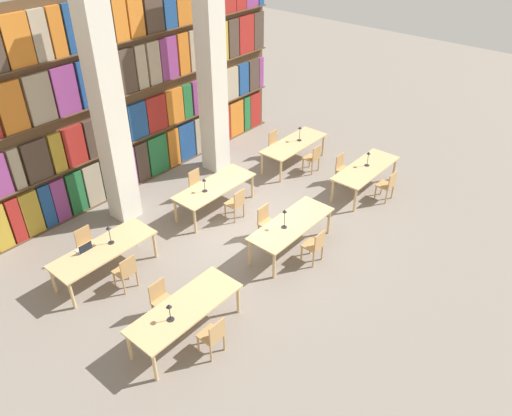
# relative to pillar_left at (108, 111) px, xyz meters

# --- Properties ---
(ground_plane) EXTENTS (40.00, 40.00, 0.00)m
(ground_plane) POSITION_rel_pillar_left_xyz_m (1.75, -3.00, -3.00)
(ground_plane) COLOR gray
(bookshelf_bank) EXTENTS (10.59, 0.35, 5.50)m
(bookshelf_bank) POSITION_rel_pillar_left_xyz_m (1.77, 1.09, -0.34)
(bookshelf_bank) COLOR brown
(bookshelf_bank) RESTS_ON ground_plane
(pillar_left) EXTENTS (0.62, 0.62, 6.00)m
(pillar_left) POSITION_rel_pillar_left_xyz_m (0.00, 0.00, 0.00)
(pillar_left) COLOR silver
(pillar_left) RESTS_ON ground_plane
(pillar_center) EXTENTS (0.62, 0.62, 6.00)m
(pillar_center) POSITION_rel_pillar_left_xyz_m (3.50, 0.00, 0.00)
(pillar_center) COLOR silver
(pillar_center) RESTS_ON ground_plane
(reading_table_0) EXTENTS (2.39, 0.89, 0.76)m
(reading_table_0) POSITION_rel_pillar_left_xyz_m (-1.83, -4.37, -2.31)
(reading_table_0) COLOR tan
(reading_table_0) RESTS_ON ground_plane
(chair_0) EXTENTS (0.42, 0.40, 0.89)m
(chair_0) POSITION_rel_pillar_left_xyz_m (-1.82, -5.10, -2.51)
(chair_0) COLOR tan
(chair_0) RESTS_ON ground_plane
(chair_1) EXTENTS (0.42, 0.40, 0.89)m
(chair_1) POSITION_rel_pillar_left_xyz_m (-1.82, -3.64, -2.51)
(chair_1) COLOR tan
(chair_1) RESTS_ON ground_plane
(desk_lamp_0) EXTENTS (0.14, 0.14, 0.40)m
(desk_lamp_0) POSITION_rel_pillar_left_xyz_m (-2.22, -4.41, -1.98)
(desk_lamp_0) COLOR #232328
(desk_lamp_0) RESTS_ON reading_table_0
(reading_table_1) EXTENTS (2.39, 0.89, 0.76)m
(reading_table_1) POSITION_rel_pillar_left_xyz_m (1.73, -4.26, -2.31)
(reading_table_1) COLOR tan
(reading_table_1) RESTS_ON ground_plane
(chair_2) EXTENTS (0.42, 0.40, 0.89)m
(chair_2) POSITION_rel_pillar_left_xyz_m (1.68, -4.99, -2.51)
(chair_2) COLOR tan
(chair_2) RESTS_ON ground_plane
(chair_3) EXTENTS (0.42, 0.40, 0.89)m
(chair_3) POSITION_rel_pillar_left_xyz_m (1.68, -3.53, -2.51)
(chair_3) COLOR tan
(chair_3) RESTS_ON ground_plane
(desk_lamp_1) EXTENTS (0.14, 0.14, 0.50)m
(desk_lamp_1) POSITION_rel_pillar_left_xyz_m (1.47, -4.24, -1.90)
(desk_lamp_1) COLOR #232328
(desk_lamp_1) RESTS_ON reading_table_1
(reading_table_2) EXTENTS (2.39, 0.89, 0.76)m
(reading_table_2) POSITION_rel_pillar_left_xyz_m (5.26, -4.25, -2.31)
(reading_table_2) COLOR tan
(reading_table_2) RESTS_ON ground_plane
(chair_4) EXTENTS (0.42, 0.40, 0.89)m
(chair_4) POSITION_rel_pillar_left_xyz_m (5.23, -4.98, -2.51)
(chair_4) COLOR tan
(chair_4) RESTS_ON ground_plane
(chair_5) EXTENTS (0.42, 0.40, 0.89)m
(chair_5) POSITION_rel_pillar_left_xyz_m (5.23, -3.52, -2.51)
(chair_5) COLOR tan
(chair_5) RESTS_ON ground_plane
(desk_lamp_2) EXTENTS (0.14, 0.14, 0.44)m
(desk_lamp_2) POSITION_rel_pillar_left_xyz_m (5.37, -4.21, -1.94)
(desk_lamp_2) COLOR #232328
(desk_lamp_2) RESTS_ON reading_table_2
(reading_table_3) EXTENTS (2.39, 0.89, 0.76)m
(reading_table_3) POSITION_rel_pillar_left_xyz_m (-1.76, -1.64, -2.31)
(reading_table_3) COLOR tan
(reading_table_3) RESTS_ON ground_plane
(chair_6) EXTENTS (0.42, 0.40, 0.89)m
(chair_6) POSITION_rel_pillar_left_xyz_m (-1.75, -2.37, -2.51)
(chair_6) COLOR tan
(chair_6) RESTS_ON ground_plane
(chair_7) EXTENTS (0.42, 0.40, 0.89)m
(chair_7) POSITION_rel_pillar_left_xyz_m (-1.75, -0.91, -2.51)
(chair_7) COLOR tan
(chair_7) RESTS_ON ground_plane
(desk_lamp_3) EXTENTS (0.14, 0.14, 0.46)m
(desk_lamp_3) POSITION_rel_pillar_left_xyz_m (-1.53, -1.62, -1.93)
(desk_lamp_3) COLOR #232328
(desk_lamp_3) RESTS_ON reading_table_3
(laptop) EXTENTS (0.32, 0.22, 0.21)m
(laptop) POSITION_rel_pillar_left_xyz_m (-2.08, -1.39, -2.20)
(laptop) COLOR silver
(laptop) RESTS_ON reading_table_3
(reading_table_4) EXTENTS (2.39, 0.89, 0.76)m
(reading_table_4) POSITION_rel_pillar_left_xyz_m (1.77, -1.66, -2.31)
(reading_table_4) COLOR tan
(reading_table_4) RESTS_ON ground_plane
(chair_8) EXTENTS (0.42, 0.40, 0.89)m
(chair_8) POSITION_rel_pillar_left_xyz_m (1.81, -2.39, -2.51)
(chair_8) COLOR tan
(chair_8) RESTS_ON ground_plane
(chair_9) EXTENTS (0.42, 0.40, 0.89)m
(chair_9) POSITION_rel_pillar_left_xyz_m (1.81, -0.93, -2.51)
(chair_9) COLOR tan
(chair_9) RESTS_ON ground_plane
(desk_lamp_4) EXTENTS (0.14, 0.14, 0.39)m
(desk_lamp_4) POSITION_rel_pillar_left_xyz_m (1.40, -1.67, -1.98)
(desk_lamp_4) COLOR #232328
(desk_lamp_4) RESTS_ON reading_table_4
(reading_table_5) EXTENTS (2.39, 0.89, 0.76)m
(reading_table_5) POSITION_rel_pillar_left_xyz_m (5.19, -1.75, -2.31)
(reading_table_5) COLOR tan
(reading_table_5) RESTS_ON ground_plane
(chair_10) EXTENTS (0.42, 0.40, 0.89)m
(chair_10) POSITION_rel_pillar_left_xyz_m (5.20, -2.48, -2.51)
(chair_10) COLOR tan
(chair_10) RESTS_ON ground_plane
(chair_11) EXTENTS (0.42, 0.40, 0.89)m
(chair_11) POSITION_rel_pillar_left_xyz_m (5.20, -1.02, -2.51)
(chair_11) COLOR tan
(chair_11) RESTS_ON ground_plane
(desk_lamp_5) EXTENTS (0.14, 0.14, 0.47)m
(desk_lamp_5) POSITION_rel_pillar_left_xyz_m (5.42, -1.78, -1.92)
(desk_lamp_5) COLOR #232328
(desk_lamp_5) RESTS_ON reading_table_5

